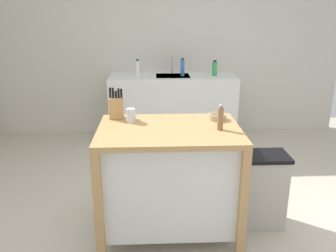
# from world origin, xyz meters

# --- Properties ---
(ground_plane) EXTENTS (6.08, 6.08, 0.00)m
(ground_plane) POSITION_xyz_m (0.00, 0.00, 0.00)
(ground_plane) COLOR #BCB29E
(ground_plane) RESTS_ON ground
(wall_back) EXTENTS (4.89, 0.10, 2.60)m
(wall_back) POSITION_xyz_m (0.00, 2.54, 1.30)
(wall_back) COLOR beige
(wall_back) RESTS_ON ground
(kitchen_island) EXTENTS (1.07, 0.74, 0.88)m
(kitchen_island) POSITION_xyz_m (-0.09, 0.02, 0.49)
(kitchen_island) COLOR tan
(kitchen_island) RESTS_ON ground
(knife_block) EXTENTS (0.11, 0.09, 0.25)m
(knife_block) POSITION_xyz_m (-0.50, 0.30, 0.97)
(knife_block) COLOR tan
(knife_block) RESTS_ON kitchen_island
(bowl_stoneware_deep) EXTENTS (0.14, 0.14, 0.05)m
(bowl_stoneware_deep) POSITION_xyz_m (0.31, 0.22, 0.91)
(bowl_stoneware_deep) COLOR tan
(bowl_stoneware_deep) RESTS_ON kitchen_island
(drinking_cup) EXTENTS (0.07, 0.07, 0.11)m
(drinking_cup) POSITION_xyz_m (-0.38, 0.18, 0.94)
(drinking_cup) COLOR silver
(drinking_cup) RESTS_ON kitchen_island
(pepper_grinder) EXTENTS (0.04, 0.04, 0.19)m
(pepper_grinder) POSITION_xyz_m (0.28, -0.03, 0.97)
(pepper_grinder) COLOR olive
(pepper_grinder) RESTS_ON kitchen_island
(trash_bin) EXTENTS (0.36, 0.28, 0.63)m
(trash_bin) POSITION_xyz_m (0.69, 0.08, 0.32)
(trash_bin) COLOR #B7B2A8
(trash_bin) RESTS_ON ground
(sink_counter) EXTENTS (1.67, 0.60, 0.88)m
(sink_counter) POSITION_xyz_m (0.06, 2.19, 0.44)
(sink_counter) COLOR silver
(sink_counter) RESTS_ON ground
(sink_faucet) EXTENTS (0.02, 0.02, 0.22)m
(sink_faucet) POSITION_xyz_m (0.06, 2.33, 0.99)
(sink_faucet) COLOR #B7BCC1
(sink_faucet) RESTS_ON sink_counter
(bottle_dish_soap) EXTENTS (0.06, 0.06, 0.20)m
(bottle_dish_soap) POSITION_xyz_m (0.61, 2.15, 0.98)
(bottle_dish_soap) COLOR green
(bottle_dish_soap) RESTS_ON sink_counter
(bottle_spray_cleaner) EXTENTS (0.05, 0.05, 0.22)m
(bottle_spray_cleaner) POSITION_xyz_m (-0.40, 2.17, 0.99)
(bottle_spray_cleaner) COLOR white
(bottle_spray_cleaner) RESTS_ON sink_counter
(bottle_hand_soap) EXTENTS (0.05, 0.05, 0.23)m
(bottle_hand_soap) POSITION_xyz_m (0.18, 2.14, 0.99)
(bottle_hand_soap) COLOR blue
(bottle_hand_soap) RESTS_ON sink_counter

